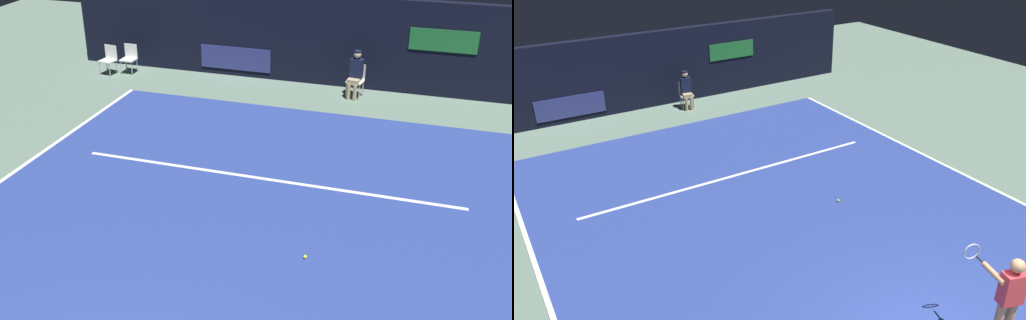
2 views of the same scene
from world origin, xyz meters
The scene contains 8 objects.
ground_plane centered at (0.00, 5.15, 0.00)m, with size 31.58×31.58×0.00m, color slate.
court_surface centered at (0.00, 5.15, 0.01)m, with size 10.49×12.30×0.01m, color navy.
line_service centered at (0.00, 7.31, 0.01)m, with size 8.18×0.10×0.01m, color white.
back_wall centered at (0.00, 13.57, 1.30)m, with size 15.83×0.33×2.60m.
line_judge_on_chair centered at (0.98, 12.69, 0.69)m, with size 0.49×0.57×1.32m.
courtside_chair_near centered at (-5.98, 12.72, 0.50)m, with size 0.45×0.42×0.88m.
courtside_chair_far centered at (-6.52, 12.42, 0.50)m, with size 0.49×0.47×0.88m.
tennis_ball centered at (1.47, 4.81, 0.05)m, with size 0.07×0.07×0.07m, color #CCE033.
Camera 1 is at (3.27, -3.59, 6.16)m, focal length 43.36 mm.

